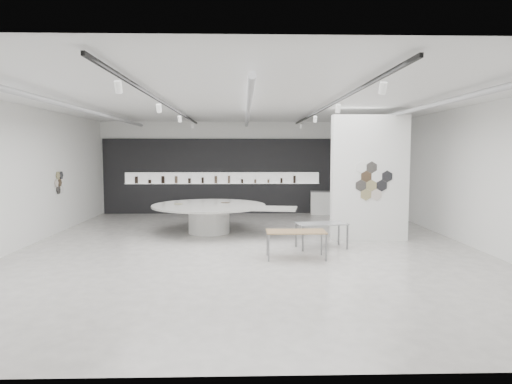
{
  "coord_description": "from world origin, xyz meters",
  "views": [
    {
      "loc": [
        -0.12,
        -11.99,
        2.54
      ],
      "look_at": [
        0.24,
        1.2,
        1.39
      ],
      "focal_mm": 32.0,
      "sensor_mm": 36.0,
      "label": 1
    }
  ],
  "objects_px": {
    "display_island": "(211,214)",
    "sample_table_wood": "(296,233)",
    "partition_column": "(370,178)",
    "sample_table_stone": "(322,225)",
    "kitchen_counter": "(331,203)"
  },
  "relations": [
    {
      "from": "display_island",
      "to": "kitchen_counter",
      "type": "xyz_separation_m",
      "value": [
        4.61,
        4.27,
        -0.11
      ]
    },
    {
      "from": "sample_table_wood",
      "to": "sample_table_stone",
      "type": "bearing_deg",
      "value": 54.92
    },
    {
      "from": "partition_column",
      "to": "display_island",
      "type": "distance_m",
      "value": 4.96
    },
    {
      "from": "partition_column",
      "to": "sample_table_stone",
      "type": "distance_m",
      "value": 2.24
    },
    {
      "from": "partition_column",
      "to": "sample_table_wood",
      "type": "relative_size",
      "value": 2.54
    },
    {
      "from": "partition_column",
      "to": "display_island",
      "type": "height_order",
      "value": "partition_column"
    },
    {
      "from": "partition_column",
      "to": "display_island",
      "type": "bearing_deg",
      "value": 164.91
    },
    {
      "from": "sample_table_wood",
      "to": "sample_table_stone",
      "type": "relative_size",
      "value": 1.01
    },
    {
      "from": "partition_column",
      "to": "sample_table_stone",
      "type": "bearing_deg",
      "value": -145.34
    },
    {
      "from": "sample_table_stone",
      "to": "partition_column",
      "type": "bearing_deg",
      "value": 34.66
    },
    {
      "from": "partition_column",
      "to": "sample_table_wood",
      "type": "bearing_deg",
      "value": -136.69
    },
    {
      "from": "display_island",
      "to": "sample_table_wood",
      "type": "relative_size",
      "value": 3.39
    },
    {
      "from": "partition_column",
      "to": "sample_table_stone",
      "type": "height_order",
      "value": "partition_column"
    },
    {
      "from": "display_island",
      "to": "sample_table_stone",
      "type": "xyz_separation_m",
      "value": [
        3.09,
        -2.33,
        0.02
      ]
    },
    {
      "from": "display_island",
      "to": "sample_table_stone",
      "type": "distance_m",
      "value": 3.87
    }
  ]
}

